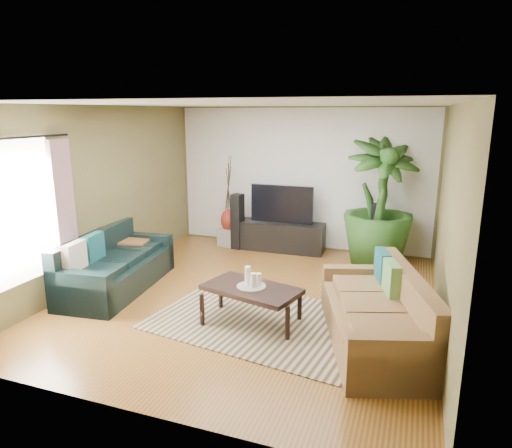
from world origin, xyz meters
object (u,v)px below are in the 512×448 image
at_px(television, 282,204).
at_px(pedestal, 229,237).
at_px(sofa_left, 117,261).
at_px(speaker_left, 238,222).
at_px(vase, 229,220).
at_px(speaker_right, 375,233).
at_px(side_table, 134,255).
at_px(coffee_table, 251,305).
at_px(tv_stand, 281,236).
at_px(sofa_right, 374,309).
at_px(potted_plant, 379,202).

relative_size(television, pedestal, 3.43).
relative_size(sofa_left, speaker_left, 1.95).
distance_m(speaker_left, vase, 0.28).
bearing_deg(speaker_right, side_table, -157.01).
bearing_deg(coffee_table, tv_stand, 114.64).
bearing_deg(vase, side_table, -115.32).
bearing_deg(television, tv_stand, -90.00).
height_order(pedestal, vase, vase).
height_order(coffee_table, pedestal, coffee_table).
height_order(sofa_right, tv_stand, sofa_right).
relative_size(speaker_left, side_table, 1.96).
height_order(tv_stand, speaker_right, speaker_right).
height_order(tv_stand, pedestal, tv_stand).
bearing_deg(side_table, vase, 64.68).
xyz_separation_m(television, vase, (-1.07, -0.06, -0.39)).
bearing_deg(speaker_left, television, 21.74).
distance_m(speaker_right, pedestal, 2.85).
distance_m(coffee_table, pedestal, 3.48).
height_order(television, speaker_right, television).
distance_m(pedestal, vase, 0.34).
height_order(pedestal, side_table, side_table).
distance_m(television, vase, 1.14).
bearing_deg(speaker_right, coffee_table, -115.50).
relative_size(sofa_left, television, 1.74).
distance_m(sofa_right, tv_stand, 3.75).
distance_m(sofa_right, coffee_table, 1.51).
relative_size(potted_plant, vase, 4.86).
bearing_deg(sofa_right, vase, -152.69).
xyz_separation_m(tv_stand, speaker_left, (-0.83, -0.18, 0.26)).
bearing_deg(side_table, pedestal, 64.68).
height_order(potted_plant, vase, potted_plant).
bearing_deg(television, vase, -176.97).
bearing_deg(speaker_left, sofa_right, -37.38).
relative_size(sofa_right, speaker_right, 2.02).
height_order(potted_plant, pedestal, potted_plant).
bearing_deg(sofa_left, vase, -20.81).
distance_m(coffee_table, television, 3.25).
relative_size(speaker_right, vase, 2.32).
xyz_separation_m(potted_plant, vase, (-2.86, 0.12, -0.58)).
height_order(coffee_table, vase, vase).
xyz_separation_m(coffee_table, vase, (-1.62, 3.08, 0.27)).
bearing_deg(television, pedestal, -176.97).
bearing_deg(vase, speaker_right, -0.66).
relative_size(tv_stand, vase, 3.66).
height_order(sofa_left, vase, sofa_left).
bearing_deg(potted_plant, sofa_right, -85.08).
bearing_deg(sofa_right, speaker_left, -153.69).
height_order(speaker_left, speaker_right, speaker_left).
bearing_deg(speaker_left, side_table, -114.33).
distance_m(speaker_left, pedestal, 0.46).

